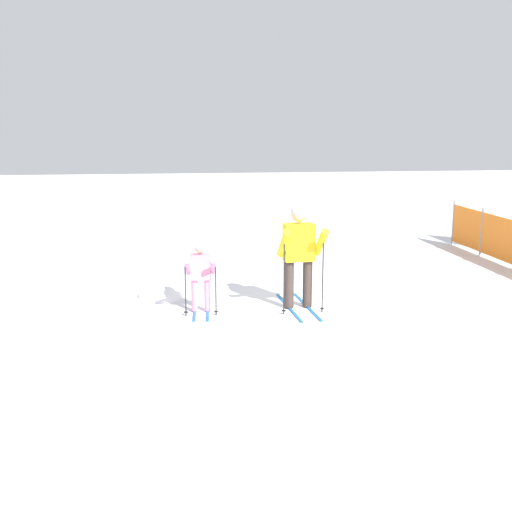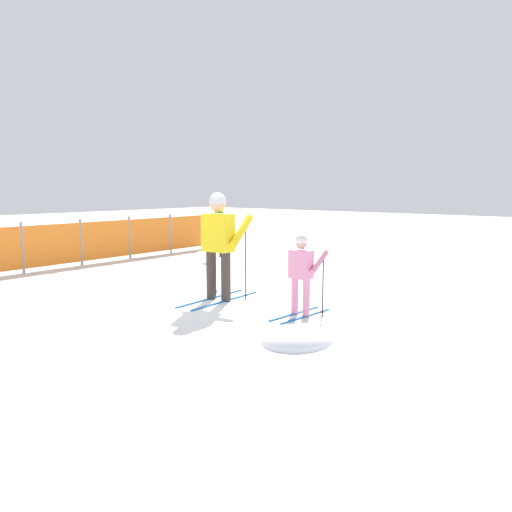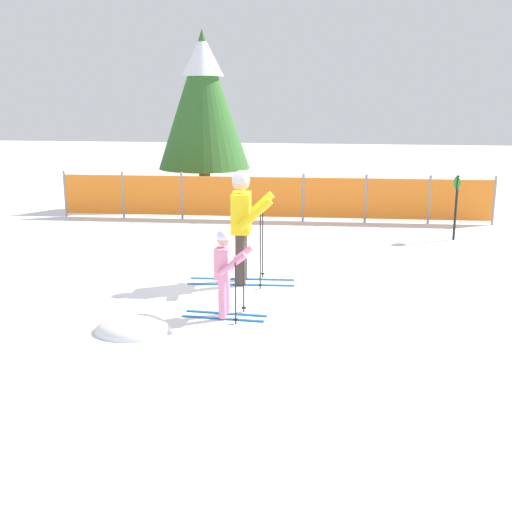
{
  "view_description": "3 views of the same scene",
  "coord_description": "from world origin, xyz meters",
  "views": [
    {
      "loc": [
        10.63,
        -2.3,
        3.17
      ],
      "look_at": [
        0.09,
        -0.96,
        0.94
      ],
      "focal_mm": 45.0,
      "sensor_mm": 36.0,
      "label": 1
    },
    {
      "loc": [
        -5.98,
        -6.06,
        1.91
      ],
      "look_at": [
        0.48,
        -0.72,
        0.76
      ],
      "focal_mm": 35.0,
      "sensor_mm": 36.0,
      "label": 2
    },
    {
      "loc": [
        1.67,
        -10.19,
        3.01
      ],
      "look_at": [
        0.45,
        -1.25,
        0.72
      ],
      "focal_mm": 45.0,
      "sensor_mm": 36.0,
      "label": 3
    }
  ],
  "objects": [
    {
      "name": "safety_fence",
      "position": [
        -0.02,
        5.1,
        0.58
      ],
      "size": [
        10.46,
        0.39,
        1.15
      ],
      "rotation": [
        0.0,
        0.0,
        0.03
      ],
      "color": "gray",
      "rests_on": "ground_plane"
    },
    {
      "name": "ground_plane",
      "position": [
        0.0,
        0.0,
        0.0
      ],
      "size": [
        60.0,
        60.0,
        0.0
      ],
      "primitive_type": "plane",
      "color": "white"
    },
    {
      "name": "skier_child",
      "position": [
        0.12,
        -1.9,
        0.72
      ],
      "size": [
        1.17,
        0.57,
        1.23
      ],
      "rotation": [
        0.0,
        0.0,
        -0.06
      ],
      "color": "#1966B2",
      "rests_on": "ground_plane"
    },
    {
      "name": "snow_mound",
      "position": [
        -0.99,
        -2.61,
        0.0
      ],
      "size": [
        1.0,
        0.85,
        0.4
      ],
      "primitive_type": "ellipsoid",
      "color": "white",
      "rests_on": "ground_plane"
    },
    {
      "name": "skier_adult",
      "position": [
        0.09,
        -0.22,
        1.1
      ],
      "size": [
        1.75,
        0.8,
        1.83
      ],
      "rotation": [
        0.0,
        0.0,
        0.07
      ],
      "color": "#1966B2",
      "rests_on": "ground_plane"
    },
    {
      "name": "trail_marker",
      "position": [
        4.02,
        3.52,
        0.85
      ],
      "size": [
        0.1,
        0.27,
        1.36
      ],
      "color": "black",
      "rests_on": "ground_plane"
    }
  ]
}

